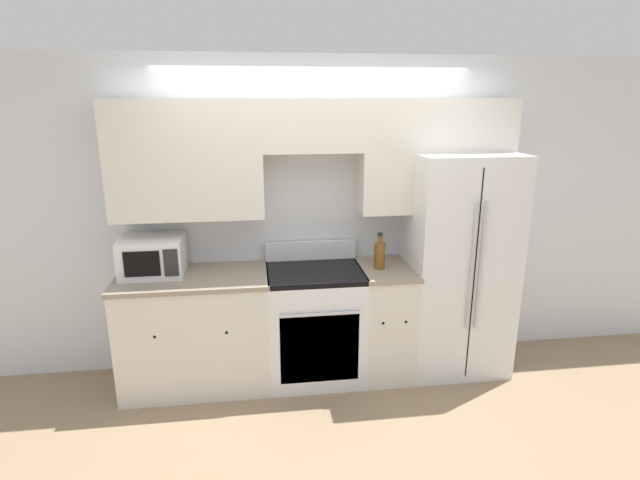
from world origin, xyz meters
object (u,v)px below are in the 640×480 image
oven_range (315,323)px  bottle (380,254)px  refrigerator (456,263)px  microwave (153,256)px

oven_range → bottle: bearing=-2.5°
refrigerator → bottle: size_ratio=6.23×
oven_range → bottle: (0.52, -0.02, 0.58)m
refrigerator → bottle: refrigerator is taller
oven_range → microwave: 1.40m
refrigerator → microwave: bearing=179.1°
oven_range → refrigerator: bearing=2.1°
oven_range → bottle: bottle is taller
oven_range → microwave: bearing=176.3°
microwave → bottle: bearing=-3.3°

